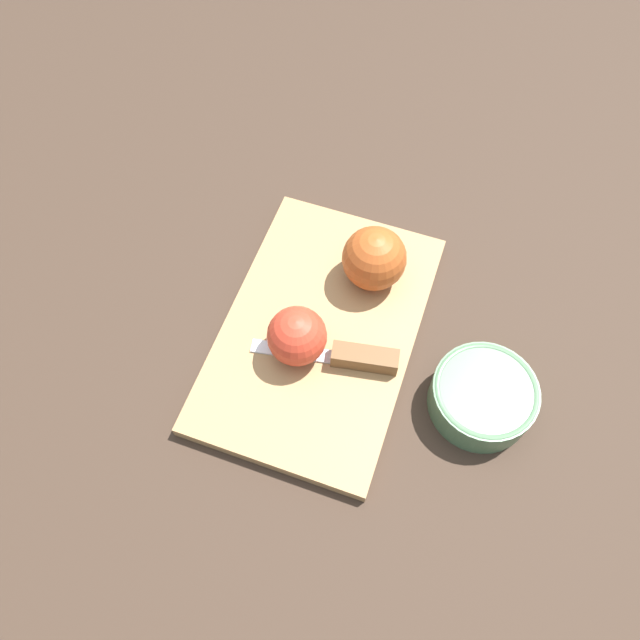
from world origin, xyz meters
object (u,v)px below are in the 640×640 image
(apple_half_left, at_px, (374,259))
(knife, at_px, (357,357))
(bowl, at_px, (484,393))
(apple_half_right, at_px, (297,336))

(apple_half_left, height_order, knife, apple_half_left)
(apple_half_left, height_order, bowl, apple_half_left)
(knife, bearing_deg, apple_half_left, -91.24)
(apple_half_left, bearing_deg, bowl, 94.04)
(apple_half_right, relative_size, bowl, 0.58)
(bowl, bearing_deg, apple_half_left, -116.97)
(apple_half_right, distance_m, bowl, 0.22)
(apple_half_right, bearing_deg, knife, -36.34)
(knife, xyz_separation_m, bowl, (-0.02, 0.15, -0.00))
(apple_half_left, bearing_deg, apple_half_right, 15.67)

